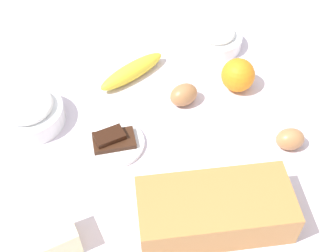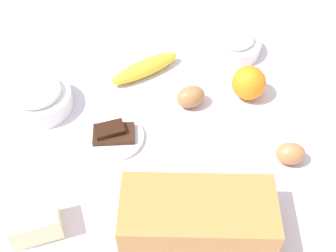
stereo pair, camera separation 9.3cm
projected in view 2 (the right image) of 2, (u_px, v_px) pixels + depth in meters
name	position (u px, v px, depth m)	size (l,w,h in m)	color
ground_plane	(168.00, 141.00, 0.97)	(2.40, 2.40, 0.02)	silver
loaf_pan	(198.00, 215.00, 0.79)	(0.29, 0.16, 0.08)	#B77A3D
flour_bowl	(235.00, 44.00, 1.14)	(0.13, 0.13, 0.06)	white
sugar_bowl	(38.00, 97.00, 1.00)	(0.15, 0.15, 0.07)	white
banana	(145.00, 68.00, 1.09)	(0.19, 0.04, 0.04)	yellow
orange_fruit	(249.00, 83.00, 1.02)	(0.08, 0.08, 0.08)	orange
butter_block	(34.00, 222.00, 0.80)	(0.09, 0.06, 0.06)	#F4EDB2
egg_near_butter	(191.00, 97.00, 1.01)	(0.05, 0.05, 0.07)	#A97245
egg_beside_bowl	(290.00, 154.00, 0.91)	(0.05, 0.05, 0.06)	#B27848
chocolate_plate	(114.00, 136.00, 0.96)	(0.13, 0.13, 0.03)	white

